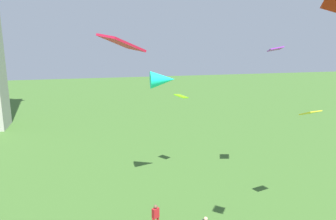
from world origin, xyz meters
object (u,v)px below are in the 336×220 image
(kite_flying_2, at_px, (163,80))
(kite_flying_3, at_px, (332,5))
(person_0, at_px, (156,215))
(kite_flying_4, at_px, (122,43))
(kite_flying_0, at_px, (311,113))
(kite_flying_1, at_px, (275,49))
(kite_flying_5, at_px, (181,96))

(kite_flying_2, relative_size, kite_flying_3, 1.66)
(person_0, relative_size, kite_flying_4, 1.01)
(person_0, relative_size, kite_flying_2, 0.80)
(kite_flying_0, relative_size, kite_flying_1, 0.82)
(person_0, xyz_separation_m, kite_flying_0, (10.12, -1.17, 6.35))
(person_0, bearing_deg, kite_flying_0, -33.67)
(kite_flying_0, height_order, kite_flying_3, kite_flying_3)
(kite_flying_0, height_order, kite_flying_4, kite_flying_4)
(kite_flying_3, height_order, kite_flying_4, kite_flying_3)
(kite_flying_1, bearing_deg, kite_flying_2, -77.82)
(kite_flying_0, xyz_separation_m, kite_flying_3, (-4.38, -5.42, 5.82))
(kite_flying_1, relative_size, kite_flying_4, 1.03)
(person_0, height_order, kite_flying_0, kite_flying_0)
(kite_flying_2, height_order, kite_flying_5, kite_flying_2)
(kite_flying_0, distance_m, kite_flying_3, 9.08)
(kite_flying_2, bearing_deg, kite_flying_1, -93.93)
(person_0, relative_size, kite_flying_1, 0.98)
(kite_flying_1, height_order, kite_flying_2, kite_flying_1)
(kite_flying_5, bearing_deg, kite_flying_2, -80.41)
(kite_flying_3, distance_m, kite_flying_5, 15.91)
(kite_flying_0, height_order, kite_flying_5, kite_flying_0)
(kite_flying_0, distance_m, kite_flying_2, 10.83)
(kite_flying_1, xyz_separation_m, kite_flying_5, (-6.51, 4.01, -4.12))
(kite_flying_0, bearing_deg, kite_flying_4, 8.74)
(person_0, distance_m, kite_flying_2, 10.16)
(kite_flying_2, relative_size, kite_flying_4, 1.26)
(person_0, relative_size, kite_flying_5, 1.25)
(kite_flying_3, xyz_separation_m, kite_flying_5, (-1.35, 14.70, -5.93))
(kite_flying_2, bearing_deg, kite_flying_0, -123.75)
(kite_flying_0, xyz_separation_m, kite_flying_1, (0.78, 5.27, 4.01))
(person_0, relative_size, kite_flying_0, 1.21)
(kite_flying_4, bearing_deg, kite_flying_0, 168.99)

